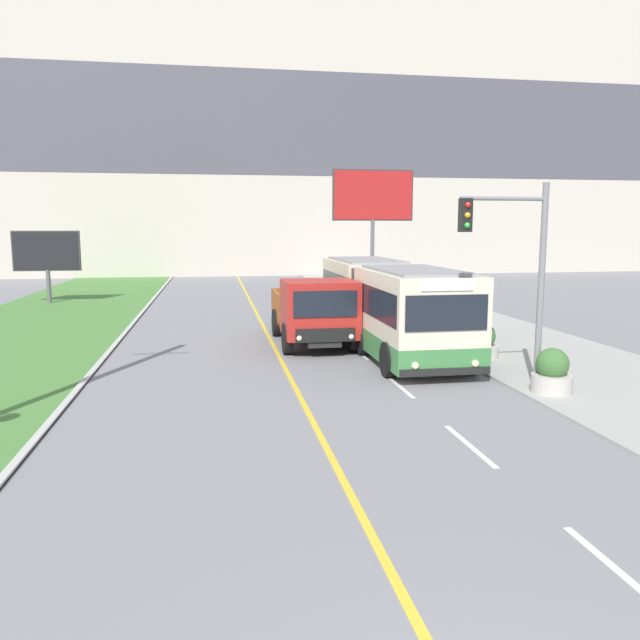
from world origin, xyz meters
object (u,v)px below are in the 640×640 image
dump_truck (315,313)px  planter_round_near (552,373)px  traffic_light_mast (516,260)px  billboard_small (47,253)px  planter_round_far (405,308)px  billboard_large (373,200)px  planter_round_second (481,342)px  city_bus (387,304)px  planter_round_third (434,322)px

dump_truck → planter_round_near: dump_truck is taller
dump_truck → traffic_light_mast: size_ratio=1.20×
billboard_small → planter_round_far: 20.22m
billboard_large → planter_round_second: 20.18m
billboard_large → planter_round_far: billboard_large is taller
planter_round_near → planter_round_far: 12.92m
city_bus → planter_round_third: (2.33, 1.50, -0.91)m
city_bus → billboard_small: bearing=134.2°
planter_round_third → planter_round_second: bearing=-90.1°
dump_truck → planter_round_second: (4.85, -2.98, -0.65)m
dump_truck → city_bus: bearing=-4.0°
planter_round_third → dump_truck: bearing=-164.8°
traffic_light_mast → billboard_small: 27.74m
planter_round_second → billboard_large: bearing=85.8°
planter_round_near → planter_round_second: (0.04, 4.31, 0.00)m
planter_round_near → planter_round_far: (0.20, 12.92, -0.00)m
billboard_small → planter_round_second: (17.42, -18.35, -2.23)m
traffic_light_mast → billboard_large: billboard_large is taller
dump_truck → planter_round_near: 8.76m
dump_truck → planter_round_second: size_ratio=5.55×
billboard_small → planter_round_near: (17.38, -22.65, -2.23)m
traffic_light_mast → billboard_large: 23.64m
city_bus → planter_round_third: 2.91m
billboard_large → planter_round_third: size_ratio=6.61×
billboard_large → city_bus: bearing=-102.7°
traffic_light_mast → planter_round_third: 8.79m
dump_truck → billboard_small: size_ratio=1.57×
dump_truck → traffic_light_mast: (3.89, -6.96, 2.15)m
billboard_small → planter_round_near: billboard_small is taller
traffic_light_mast → planter_round_second: size_ratio=4.63×
billboard_large → planter_round_near: bearing=-93.5°
city_bus → planter_round_third: bearing=32.8°
billboard_large → planter_round_second: size_ratio=6.77×
traffic_light_mast → billboard_small: traffic_light_mast is taller
traffic_light_mast → planter_round_near: (0.92, -0.33, -2.80)m
billboard_small → planter_round_second: size_ratio=3.54×
city_bus → planter_round_near: 7.53m
planter_round_third → billboard_large: bearing=84.7°
city_bus → traffic_light_mast: 7.17m
traffic_light_mast → billboard_small: (-16.46, 22.32, -0.58)m
billboard_large → billboard_small: size_ratio=1.91×
city_bus → planter_round_far: 6.38m
planter_round_near → dump_truck: bearing=123.4°
dump_truck → billboard_small: (-12.57, 15.36, 1.57)m
planter_round_near → planter_round_second: 4.31m
planter_round_far → planter_round_third: bearing=-92.1°
dump_truck → planter_round_near: (4.81, -7.29, -0.65)m
billboard_large → dump_truck: bearing=-110.9°
billboard_large → planter_round_far: (-1.25, -10.80, -5.31)m
billboard_large → planter_round_far: bearing=-96.6°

